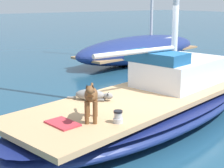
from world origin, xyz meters
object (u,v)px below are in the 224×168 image
object	(u,v)px
dog_grey	(92,95)
coiled_rope	(99,97)
deck_towel	(63,123)
dog_brown	(91,97)
moored_boat_port_side	(140,48)
deck_winch	(118,117)
sailboat_main	(149,108)

from	to	relation	value
dog_grey	coiled_rope	xyz separation A→B (m)	(-0.07, 0.20, -0.08)
deck_towel	dog_brown	bearing A→B (deg)	73.63
coiled_rope	moored_boat_port_side	size ratio (longest dim) A/B	0.04
moored_boat_port_side	deck_winch	bearing A→B (deg)	-42.65
dog_brown	moored_boat_port_side	xyz separation A→B (m)	(-6.51, 6.61, -0.49)
deck_winch	coiled_rope	world-z (taller)	deck_winch
dog_brown	deck_winch	distance (m)	0.56
coiled_rope	dog_grey	bearing A→B (deg)	-71.85
deck_winch	moored_boat_port_side	distance (m)	9.30
deck_winch	dog_grey	bearing A→B (deg)	165.18
deck_winch	moored_boat_port_side	bearing A→B (deg)	137.35
dog_grey	deck_towel	world-z (taller)	dog_grey
deck_towel	moored_boat_port_side	bearing A→B (deg)	132.01
coiled_rope	moored_boat_port_side	distance (m)	7.90
coiled_rope	moored_boat_port_side	bearing A→B (deg)	133.36
deck_towel	sailboat_main	bearing A→B (deg)	103.74
dog_brown	deck_towel	bearing A→B (deg)	-106.37
coiled_rope	moored_boat_port_side	xyz separation A→B (m)	(-5.42, 5.74, -0.09)
coiled_rope	deck_towel	bearing A→B (deg)	-54.53
sailboat_main	dog_brown	bearing A→B (deg)	-69.55
moored_boat_port_side	dog_grey	bearing A→B (deg)	-47.28
coiled_rope	sailboat_main	bearing A→B (deg)	71.78
deck_towel	moored_boat_port_side	distance (m)	9.52
deck_towel	moored_boat_port_side	xyz separation A→B (m)	(-6.37, 7.07, -0.08)
deck_towel	moored_boat_port_side	size ratio (longest dim) A/B	0.07
deck_winch	sailboat_main	bearing A→B (deg)	122.85
dog_grey	deck_towel	distance (m)	1.43
deck_towel	moored_boat_port_side	world-z (taller)	moored_boat_port_side
dog_grey	deck_winch	size ratio (longest dim) A/B	3.57
dog_grey	deck_winch	distance (m)	1.40
sailboat_main	coiled_rope	size ratio (longest dim) A/B	23.42
dog_grey	deck_winch	world-z (taller)	dog_grey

